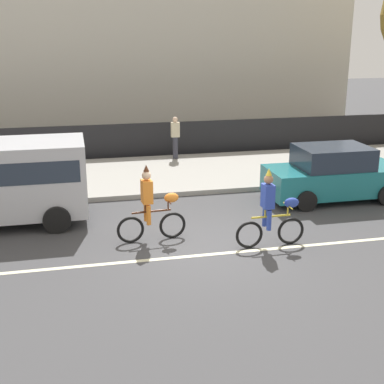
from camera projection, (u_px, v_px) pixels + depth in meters
ground_plane at (205, 246)px, 12.74m from camera, size 80.00×80.00×0.00m
road_centre_line at (210, 254)px, 12.27m from camera, size 36.00×0.14×0.01m
sidewalk_curb at (160, 174)px, 18.78m from camera, size 60.00×5.00×0.15m
fence_line at (148, 140)px, 21.30m from camera, size 40.00×0.08×1.40m
building_backdrop at (67, 49)px, 27.75m from camera, size 28.00×8.00×7.88m
parade_cyclist_orange at (152, 208)px, 12.86m from camera, size 1.72×0.50×1.92m
parade_cyclist_cobalt at (272, 213)px, 12.51m from camera, size 1.72×0.50×1.92m
parked_car_teal at (334, 174)px, 16.04m from camera, size 4.10×1.92×1.64m
pedestrian_onlooker at (175, 137)px, 20.44m from camera, size 0.32×0.20×1.62m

